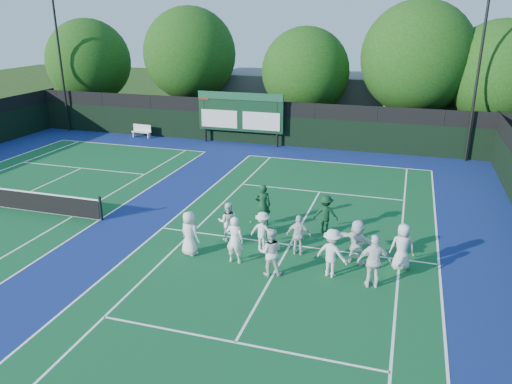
% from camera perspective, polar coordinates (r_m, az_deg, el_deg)
% --- Properties ---
extents(ground, '(120.00, 120.00, 0.00)m').
position_cam_1_polar(ground, '(18.65, 3.18, -7.35)').
color(ground, '#1D370F').
rests_on(ground, ground).
extents(court_apron, '(34.00, 32.00, 0.01)m').
position_cam_1_polar(court_apron, '(21.54, -11.85, -3.90)').
color(court_apron, navy).
rests_on(court_apron, ground).
extents(near_court, '(11.05, 23.85, 0.01)m').
position_cam_1_polar(near_court, '(19.52, 3.90, -6.05)').
color(near_court, '#104E26').
rests_on(near_court, ground).
extents(back_fence, '(34.00, 0.08, 3.00)m').
position_cam_1_polar(back_fence, '(34.39, 0.02, 7.74)').
color(back_fence, black).
rests_on(back_fence, ground).
extents(scoreboard, '(6.00, 0.21, 3.55)m').
position_cam_1_polar(scoreboard, '(34.15, -1.83, 9.07)').
color(scoreboard, black).
rests_on(scoreboard, ground).
extents(clubhouse, '(18.00, 6.00, 4.00)m').
position_cam_1_polar(clubhouse, '(41.10, 8.82, 10.39)').
color(clubhouse, slate).
rests_on(clubhouse, ground).
extents(light_pole_left, '(1.20, 0.30, 10.12)m').
position_cam_1_polar(light_pole_left, '(40.50, -21.64, 15.29)').
color(light_pole_left, black).
rests_on(light_pole_left, ground).
extents(light_pole_right, '(1.20, 0.30, 10.12)m').
position_cam_1_polar(light_pole_right, '(32.13, 24.31, 14.14)').
color(light_pole_right, black).
rests_on(light_pole_right, ground).
extents(bench, '(1.50, 0.52, 0.94)m').
position_cam_1_polar(bench, '(37.36, -12.91, 6.86)').
color(bench, silver).
rests_on(bench, ground).
extents(tree_a, '(6.68, 6.68, 8.21)m').
position_cam_1_polar(tree_a, '(43.79, -18.33, 13.77)').
color(tree_a, black).
rests_on(tree_a, ground).
extents(tree_b, '(6.93, 6.93, 9.10)m').
position_cam_1_polar(tree_b, '(39.30, -7.30, 15.12)').
color(tree_b, black).
rests_on(tree_b, ground).
extents(tree_c, '(6.23, 6.23, 7.73)m').
position_cam_1_polar(tree_c, '(36.66, 5.94, 13.28)').
color(tree_c, black).
rests_on(tree_c, ground).
extents(tree_d, '(7.46, 7.46, 9.47)m').
position_cam_1_polar(tree_d, '(35.85, 18.19, 14.06)').
color(tree_d, black).
rests_on(tree_d, ground).
extents(tree_e, '(6.75, 6.75, 8.27)m').
position_cam_1_polar(tree_e, '(36.33, 26.21, 11.79)').
color(tree_e, black).
rests_on(tree_e, ground).
extents(tennis_ball_0, '(0.07, 0.07, 0.07)m').
position_cam_1_polar(tennis_ball_0, '(18.19, -2.00, -7.95)').
color(tennis_ball_0, gold).
rests_on(tennis_ball_0, ground).
extents(tennis_ball_1, '(0.07, 0.07, 0.07)m').
position_cam_1_polar(tennis_ball_1, '(21.46, 11.88, -3.91)').
color(tennis_ball_1, gold).
rests_on(tennis_ball_1, ground).
extents(tennis_ball_3, '(0.07, 0.07, 0.07)m').
position_cam_1_polar(tennis_ball_3, '(21.47, -0.61, -3.45)').
color(tennis_ball_3, gold).
rests_on(tennis_ball_3, ground).
extents(tennis_ball_5, '(0.07, 0.07, 0.07)m').
position_cam_1_polar(tennis_ball_5, '(19.53, 17.54, -6.90)').
color(tennis_ball_5, gold).
rests_on(tennis_ball_5, ground).
extents(player_front_0, '(0.98, 0.82, 1.70)m').
position_cam_1_polar(player_front_0, '(18.58, -7.62, -4.71)').
color(player_front_0, white).
rests_on(player_front_0, ground).
extents(player_front_1, '(0.66, 0.44, 1.78)m').
position_cam_1_polar(player_front_1, '(17.84, -2.45, -5.47)').
color(player_front_1, white).
rests_on(player_front_1, ground).
extents(player_front_2, '(0.96, 0.83, 1.71)m').
position_cam_1_polar(player_front_2, '(17.04, 1.65, -6.86)').
color(player_front_2, silver).
rests_on(player_front_2, ground).
extents(player_front_3, '(1.26, 0.96, 1.73)m').
position_cam_1_polar(player_front_3, '(17.13, 8.66, -6.91)').
color(player_front_3, silver).
rests_on(player_front_3, ground).
extents(player_front_4, '(1.16, 0.71, 1.85)m').
position_cam_1_polar(player_front_4, '(16.72, 13.33, -7.72)').
color(player_front_4, white).
rests_on(player_front_4, ground).
extents(player_back_0, '(0.90, 0.78, 1.58)m').
position_cam_1_polar(player_back_0, '(19.63, -3.24, -3.37)').
color(player_back_0, white).
rests_on(player_back_0, ground).
extents(player_back_1, '(1.05, 0.68, 1.52)m').
position_cam_1_polar(player_back_1, '(18.83, 0.75, -4.49)').
color(player_back_1, white).
rests_on(player_back_1, ground).
extents(player_back_2, '(0.94, 0.45, 1.55)m').
position_cam_1_polar(player_back_2, '(18.52, 4.90, -4.93)').
color(player_back_2, silver).
rests_on(player_back_2, ground).
extents(player_back_3, '(1.62, 1.07, 1.67)m').
position_cam_1_polar(player_back_3, '(18.16, 11.46, -5.59)').
color(player_back_3, white).
rests_on(player_back_3, ground).
extents(player_back_4, '(0.92, 0.70, 1.70)m').
position_cam_1_polar(player_back_4, '(18.14, 16.37, -6.02)').
color(player_back_4, silver).
rests_on(player_back_4, ground).
extents(coach_left, '(0.76, 0.61, 1.83)m').
position_cam_1_polar(coach_left, '(20.91, 0.78, -1.51)').
color(coach_left, '#0F391E').
rests_on(coach_left, ground).
extents(coach_right, '(1.14, 0.79, 1.61)m').
position_cam_1_polar(coach_right, '(20.48, 7.93, -2.49)').
color(coach_right, '#0E341B').
rests_on(coach_right, ground).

